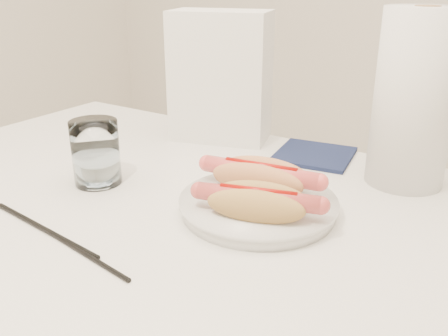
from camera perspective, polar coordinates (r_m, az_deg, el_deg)
The scene contains 10 objects.
table at distance 0.83m, azimuth -6.21°, elevation -7.59°, with size 1.20×0.80×0.75m.
plate at distance 0.76m, azimuth 3.98°, elevation -4.51°, with size 0.24×0.24×0.02m, color silver.
hotdog_left at distance 0.78m, azimuth 4.28°, elevation -1.04°, with size 0.19×0.10×0.05m.
hotdog_right at distance 0.70m, azimuth 3.96°, elevation -4.01°, with size 0.18×0.11×0.05m.
water_glass at distance 0.88m, azimuth -14.69°, elevation 1.75°, with size 0.08×0.08×0.11m, color silver.
chopstick_near at distance 0.76m, azimuth -20.16°, elevation -6.68°, with size 0.01×0.01×0.25m, color black.
chopstick_far at distance 0.69m, azimuth -16.28°, elevation -9.29°, with size 0.01×0.01×0.20m, color black.
napkin_box at distance 1.07m, azimuth -0.40°, elevation 10.54°, with size 0.21×0.11×0.27m, color white.
navy_napkin at distance 1.01m, azimuth 10.44°, elevation 1.51°, with size 0.15×0.15×0.01m, color #131B3D.
paper_towel_roll at distance 0.89m, azimuth 21.24°, elevation 7.42°, with size 0.13×0.13×0.30m, color white.
Camera 1 is at (0.47, -0.55, 1.10)m, focal length 39.31 mm.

